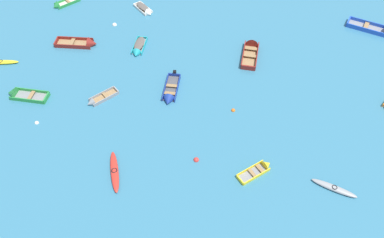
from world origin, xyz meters
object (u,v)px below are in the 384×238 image
(mooring_buoy_central, at_px, (196,160))
(mooring_buoy_between_boats_right, at_px, (37,123))
(rowboat_maroon_midfield_left, at_px, (251,48))
(rowboat_white_center, at_px, (145,10))
(kayak_yellow_cluster_outer, at_px, (1,62))
(rowboat_turquoise_near_camera, at_px, (138,48))
(rowboat_deep_blue_near_left, at_px, (170,95))
(rowboat_green_outer_right, at_px, (61,5))
(rowboat_green_back_row_left, at_px, (19,94))
(rowboat_blue_cluster_inner, at_px, (380,30))
(kayak_red_far_back, at_px, (115,171))
(mooring_buoy_near_foreground, at_px, (115,25))
(kayak_grey_back_row_right, at_px, (334,188))
(rowboat_yellow_far_right, at_px, (261,168))
(rowboat_grey_near_right, at_px, (97,100))
(rowboat_maroon_distant_center, at_px, (85,44))
(mooring_buoy_midfield, at_px, (233,110))

(mooring_buoy_central, bearing_deg, mooring_buoy_between_boats_right, 171.01)
(rowboat_maroon_midfield_left, bearing_deg, rowboat_white_center, 155.22)
(kayak_yellow_cluster_outer, height_order, mooring_buoy_between_boats_right, kayak_yellow_cluster_outer)
(rowboat_turquoise_near_camera, distance_m, mooring_buoy_central, 13.87)
(rowboat_white_center, bearing_deg, rowboat_turquoise_near_camera, -84.52)
(kayak_yellow_cluster_outer, bearing_deg, rowboat_white_center, 40.44)
(rowboat_deep_blue_near_left, height_order, mooring_buoy_central, rowboat_deep_blue_near_left)
(rowboat_maroon_midfield_left, distance_m, rowboat_green_outer_right, 21.41)
(rowboat_green_back_row_left, xyz_separation_m, rowboat_blue_cluster_inner, (32.41, 12.83, 0.03))
(rowboat_green_back_row_left, distance_m, rowboat_white_center, 15.94)
(rowboat_turquoise_near_camera, bearing_deg, rowboat_white_center, 95.48)
(rowboat_white_center, relative_size, mooring_buoy_between_boats_right, 7.87)
(kayak_red_far_back, xyz_separation_m, mooring_buoy_near_foreground, (-4.51, 17.49, -0.16))
(rowboat_blue_cluster_inner, distance_m, mooring_buoy_between_boats_right, 33.64)
(kayak_grey_back_row_right, relative_size, kayak_yellow_cluster_outer, 0.97)
(rowboat_white_center, xyz_separation_m, kayak_yellow_cluster_outer, (-11.57, -9.86, -0.06))
(rowboat_yellow_far_right, height_order, kayak_grey_back_row_right, rowboat_yellow_far_right)
(rowboat_yellow_far_right, bearing_deg, rowboat_grey_near_right, 159.18)
(rowboat_blue_cluster_inner, relative_size, kayak_grey_back_row_right, 1.53)
(rowboat_maroon_midfield_left, relative_size, mooring_buoy_near_foreground, 9.26)
(rowboat_grey_near_right, relative_size, rowboat_green_back_row_left, 0.72)
(kayak_yellow_cluster_outer, bearing_deg, rowboat_maroon_distant_center, 27.05)
(rowboat_maroon_distant_center, xyz_separation_m, mooring_buoy_between_boats_right, (-0.84, -10.10, -0.19))
(rowboat_yellow_far_right, xyz_separation_m, kayak_grey_back_row_right, (5.01, -1.07, 0.01))
(rowboat_green_outer_right, distance_m, kayak_yellow_cluster_outer, 10.05)
(rowboat_green_outer_right, bearing_deg, rowboat_grey_near_right, -59.43)
(rowboat_grey_near_right, distance_m, rowboat_turquoise_near_camera, 7.37)
(kayak_red_far_back, height_order, mooring_buoy_midfield, kayak_red_far_back)
(kayak_yellow_cluster_outer, relative_size, mooring_buoy_midfield, 9.44)
(rowboat_yellow_far_right, distance_m, mooring_buoy_near_foreground, 21.86)
(rowboat_deep_blue_near_left, xyz_separation_m, mooring_buoy_central, (2.95, -6.26, -0.16))
(rowboat_green_back_row_left, height_order, rowboat_turquoise_near_camera, rowboat_green_back_row_left)
(mooring_buoy_between_boats_right, bearing_deg, mooring_buoy_near_foreground, 78.15)
(mooring_buoy_midfield, bearing_deg, mooring_buoy_between_boats_right, -168.48)
(rowboat_grey_near_right, relative_size, rowboat_blue_cluster_inner, 0.54)
(rowboat_white_center, height_order, kayak_grey_back_row_right, rowboat_white_center)
(kayak_red_far_back, xyz_separation_m, rowboat_green_outer_right, (-11.24, 20.24, -0.02))
(rowboat_yellow_far_right, xyz_separation_m, kayak_yellow_cluster_outer, (-23.83, 8.91, 0.01))
(mooring_buoy_midfield, distance_m, mooring_buoy_central, 5.80)
(rowboat_grey_near_right, height_order, rowboat_yellow_far_right, rowboat_grey_near_right)
(rowboat_grey_near_right, bearing_deg, mooring_buoy_central, -28.96)
(rowboat_green_outer_right, bearing_deg, rowboat_deep_blue_near_left, -41.14)
(rowboat_maroon_midfield_left, height_order, rowboat_deep_blue_near_left, rowboat_maroon_midfield_left)
(rowboat_blue_cluster_inner, relative_size, rowboat_green_outer_right, 1.66)
(rowboat_maroon_midfield_left, distance_m, mooring_buoy_between_boats_right, 20.28)
(rowboat_white_center, bearing_deg, rowboat_blue_cluster_inner, -2.07)
(mooring_buoy_near_foreground, bearing_deg, rowboat_turquoise_near_camera, -48.22)
(mooring_buoy_midfield, distance_m, mooring_buoy_near_foreground, 16.46)
(rowboat_green_back_row_left, bearing_deg, rowboat_grey_near_right, 1.13)
(rowboat_maroon_distant_center, height_order, mooring_buoy_midfield, rowboat_maroon_distant_center)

